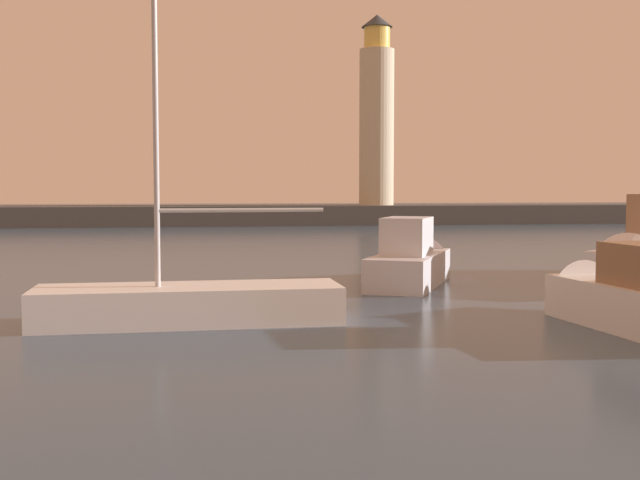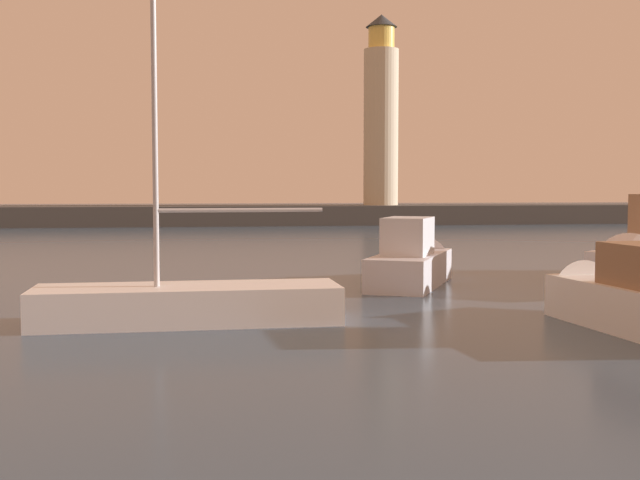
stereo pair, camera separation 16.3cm
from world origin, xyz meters
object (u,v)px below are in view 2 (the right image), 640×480
object	(u,v)px
lighthouse	(381,116)
sailboat_moored	(188,301)
motorboat_2	(415,261)
motorboat_0	(621,296)

from	to	relation	value
lighthouse	sailboat_moored	xyz separation A→B (m)	(-14.30, -44.80, -8.09)
lighthouse	motorboat_2	size ratio (longest dim) A/B	2.44
lighthouse	motorboat_2	bearing A→B (deg)	-101.04
motorboat_0	motorboat_2	bearing A→B (deg)	105.89
motorboat_2	lighthouse	bearing A→B (deg)	78.96
motorboat_0	sailboat_moored	world-z (taller)	sailboat_moored
motorboat_2	sailboat_moored	xyz separation A→B (m)	(-6.81, -6.39, -0.20)
motorboat_0	lighthouse	bearing A→B (deg)	83.65
lighthouse	sailboat_moored	world-z (taller)	lighthouse
motorboat_2	sailboat_moored	size ratio (longest dim) A/B	0.62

